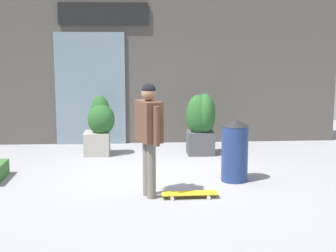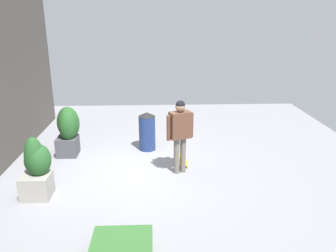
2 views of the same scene
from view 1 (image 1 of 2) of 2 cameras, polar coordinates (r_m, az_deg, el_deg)
ground_plane at (r=8.29m, az=-1.34°, el=-6.09°), size 12.00×12.00×0.00m
building_facade at (r=11.11m, az=-2.32°, el=8.06°), size 8.54×0.31×3.93m
skateboarder at (r=7.08m, az=-2.24°, el=-0.23°), size 0.41×0.60×1.68m
skateboard at (r=7.26m, az=2.53°, el=-7.87°), size 0.83×0.28×0.08m
planter_box_left at (r=9.99m, az=-7.90°, el=0.14°), size 0.63×0.57×1.22m
planter_box_right at (r=9.92m, az=3.89°, el=0.62°), size 0.60×0.58×1.25m
trash_bin at (r=8.09m, az=7.79°, el=-2.82°), size 0.44×0.44×1.03m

